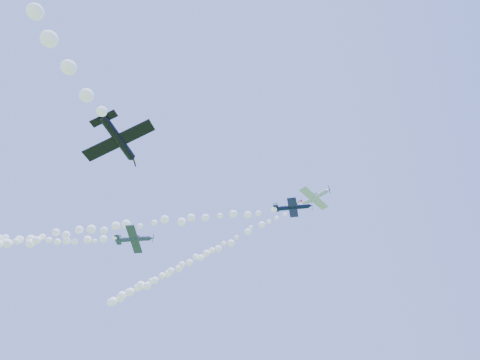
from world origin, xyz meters
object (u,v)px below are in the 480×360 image
(plane_grey, at_px, (134,239))
(plane_black, at_px, (119,140))
(plane_white, at_px, (314,198))
(plane_navy, at_px, (293,207))

(plane_grey, relative_size, plane_black, 1.04)
(plane_grey, distance_m, plane_black, 38.11)
(plane_white, bearing_deg, plane_black, -88.29)
(plane_white, relative_size, plane_grey, 1.00)
(plane_navy, xyz_separation_m, plane_black, (-12.38, -33.71, -11.61))
(plane_navy, relative_size, plane_grey, 0.94)
(plane_navy, bearing_deg, plane_black, -119.51)
(plane_navy, height_order, plane_black, plane_navy)
(plane_navy, distance_m, plane_black, 37.74)
(plane_white, height_order, plane_black, plane_white)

